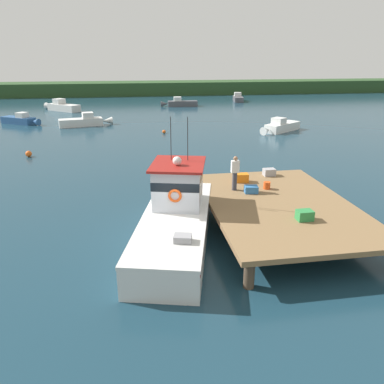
{
  "coord_description": "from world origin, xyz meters",
  "views": [
    {
      "loc": [
        -1.25,
        -13.99,
        7.1
      ],
      "look_at": [
        1.2,
        1.35,
        1.4
      ],
      "focal_mm": 34.68,
      "sensor_mm": 36.0,
      "label": 1
    }
  ],
  "objects_px": {
    "crate_single_by_cleat": "(269,172)",
    "moored_boat_mid_harbor": "(238,98)",
    "deckhand_by_the_boat": "(235,172)",
    "crate_stack_mid_dock": "(242,178)",
    "moored_boat_off_the_point": "(280,127)",
    "main_fishing_boat": "(177,214)",
    "moored_boat_outer_mooring": "(62,107)",
    "moored_boat_far_right": "(85,121)",
    "moored_boat_far_left": "(180,103)",
    "crate_single_far": "(251,189)",
    "bait_bucket": "(267,185)",
    "crate_stack_near_edge": "(305,215)",
    "mooring_buoy_channel_marker": "(164,132)",
    "moored_boat_near_channel": "(21,120)",
    "mooring_buoy_outer": "(29,154)"
  },
  "relations": [
    {
      "from": "crate_single_by_cleat",
      "to": "moored_boat_mid_harbor",
      "type": "distance_m",
      "value": 45.45
    },
    {
      "from": "crate_single_by_cleat",
      "to": "deckhand_by_the_boat",
      "type": "bearing_deg",
      "value": -141.95
    },
    {
      "from": "crate_stack_mid_dock",
      "to": "deckhand_by_the_boat",
      "type": "bearing_deg",
      "value": -122.07
    },
    {
      "from": "moored_boat_off_the_point",
      "to": "crate_single_by_cleat",
      "type": "bearing_deg",
      "value": -113.66
    },
    {
      "from": "main_fishing_boat",
      "to": "moored_boat_outer_mooring",
      "type": "relative_size",
      "value": 1.8
    },
    {
      "from": "moored_boat_far_right",
      "to": "moored_boat_far_left",
      "type": "bearing_deg",
      "value": 50.42
    },
    {
      "from": "main_fishing_boat",
      "to": "moored_boat_outer_mooring",
      "type": "xyz_separation_m",
      "value": [
        -11.16,
        40.39,
        -0.46
      ]
    },
    {
      "from": "crate_single_by_cleat",
      "to": "moored_boat_off_the_point",
      "type": "height_order",
      "value": "crate_single_by_cleat"
    },
    {
      "from": "crate_single_far",
      "to": "deckhand_by_the_boat",
      "type": "distance_m",
      "value": 1.08
    },
    {
      "from": "bait_bucket",
      "to": "moored_boat_far_left",
      "type": "bearing_deg",
      "value": 88.44
    },
    {
      "from": "main_fishing_boat",
      "to": "crate_stack_near_edge",
      "type": "distance_m",
      "value": 5.05
    },
    {
      "from": "mooring_buoy_channel_marker",
      "to": "moored_boat_far_left",
      "type": "bearing_deg",
      "value": 78.31
    },
    {
      "from": "moored_boat_far_left",
      "to": "moored_boat_mid_harbor",
      "type": "distance_m",
      "value": 11.82
    },
    {
      "from": "moored_boat_near_channel",
      "to": "mooring_buoy_channel_marker",
      "type": "bearing_deg",
      "value": -27.49
    },
    {
      "from": "main_fishing_boat",
      "to": "bait_bucket",
      "type": "xyz_separation_m",
      "value": [
        4.51,
        1.87,
        0.36
      ]
    },
    {
      "from": "moored_boat_off_the_point",
      "to": "crate_stack_near_edge",
      "type": "bearing_deg",
      "value": -109.77
    },
    {
      "from": "crate_single_far",
      "to": "mooring_buoy_outer",
      "type": "height_order",
      "value": "crate_single_far"
    },
    {
      "from": "crate_stack_near_edge",
      "to": "mooring_buoy_channel_marker",
      "type": "relative_size",
      "value": 1.74
    },
    {
      "from": "main_fishing_boat",
      "to": "moored_boat_near_channel",
      "type": "distance_m",
      "value": 33.16
    },
    {
      "from": "crate_single_far",
      "to": "mooring_buoy_outer",
      "type": "distance_m",
      "value": 18.64
    },
    {
      "from": "crate_single_by_cleat",
      "to": "moored_boat_far_left",
      "type": "relative_size",
      "value": 0.11
    },
    {
      "from": "crate_stack_mid_dock",
      "to": "mooring_buoy_outer",
      "type": "height_order",
      "value": "crate_stack_mid_dock"
    },
    {
      "from": "moored_boat_mid_harbor",
      "to": "mooring_buoy_outer",
      "type": "distance_m",
      "value": 41.92
    },
    {
      "from": "moored_boat_far_right",
      "to": "mooring_buoy_outer",
      "type": "bearing_deg",
      "value": -101.9
    },
    {
      "from": "crate_single_far",
      "to": "moored_boat_off_the_point",
      "type": "xyz_separation_m",
      "value": [
        9.37,
        19.79,
        -0.88
      ]
    },
    {
      "from": "bait_bucket",
      "to": "deckhand_by_the_boat",
      "type": "bearing_deg",
      "value": 176.69
    },
    {
      "from": "crate_stack_mid_dock",
      "to": "crate_single_by_cleat",
      "type": "bearing_deg",
      "value": 24.37
    },
    {
      "from": "crate_single_far",
      "to": "bait_bucket",
      "type": "bearing_deg",
      "value": 23.78
    },
    {
      "from": "moored_boat_far_left",
      "to": "moored_boat_off_the_point",
      "type": "distance_m",
      "value": 22.52
    },
    {
      "from": "crate_stack_near_edge",
      "to": "bait_bucket",
      "type": "height_order",
      "value": "crate_stack_near_edge"
    },
    {
      "from": "moored_boat_mid_harbor",
      "to": "moored_boat_near_channel",
      "type": "distance_m",
      "value": 34.96
    },
    {
      "from": "deckhand_by_the_boat",
      "to": "moored_boat_near_channel",
      "type": "bearing_deg",
      "value": 120.95
    },
    {
      "from": "moored_boat_far_right",
      "to": "crate_single_far",
      "type": "bearing_deg",
      "value": -68.45
    },
    {
      "from": "crate_single_far",
      "to": "moored_boat_off_the_point",
      "type": "bearing_deg",
      "value": 64.66
    },
    {
      "from": "deckhand_by_the_boat",
      "to": "moored_boat_far_left",
      "type": "distance_m",
      "value": 40.7
    },
    {
      "from": "deckhand_by_the_boat",
      "to": "moored_boat_outer_mooring",
      "type": "bearing_deg",
      "value": 110.16
    },
    {
      "from": "bait_bucket",
      "to": "mooring_buoy_outer",
      "type": "bearing_deg",
      "value": 137.27
    },
    {
      "from": "crate_stack_near_edge",
      "to": "moored_boat_outer_mooring",
      "type": "relative_size",
      "value": 0.11
    },
    {
      "from": "crate_single_far",
      "to": "mooring_buoy_channel_marker",
      "type": "height_order",
      "value": "crate_single_far"
    },
    {
      "from": "deckhand_by_the_boat",
      "to": "mooring_buoy_channel_marker",
      "type": "height_order",
      "value": "deckhand_by_the_boat"
    },
    {
      "from": "crate_single_far",
      "to": "moored_boat_outer_mooring",
      "type": "relative_size",
      "value": 0.11
    },
    {
      "from": "crate_single_far",
      "to": "bait_bucket",
      "type": "xyz_separation_m",
      "value": [
        0.9,
        0.39,
        0.01
      ]
    },
    {
      "from": "moored_boat_outer_mooring",
      "to": "crate_single_by_cleat",
      "type": "bearing_deg",
      "value": -65.69
    },
    {
      "from": "main_fishing_boat",
      "to": "moored_boat_off_the_point",
      "type": "relative_size",
      "value": 1.94
    },
    {
      "from": "moored_boat_outer_mooring",
      "to": "moored_boat_far_left",
      "type": "bearing_deg",
      "value": 7.34
    },
    {
      "from": "moored_boat_far_left",
      "to": "moored_boat_off_the_point",
      "type": "xyz_separation_m",
      "value": [
        7.37,
        -21.28,
        0.0
      ]
    },
    {
      "from": "main_fishing_boat",
      "to": "mooring_buoy_channel_marker",
      "type": "relative_size",
      "value": 28.85
    },
    {
      "from": "deckhand_by_the_boat",
      "to": "moored_boat_mid_harbor",
      "type": "height_order",
      "value": "deckhand_by_the_boat"
    },
    {
      "from": "main_fishing_boat",
      "to": "crate_stack_mid_dock",
      "type": "bearing_deg",
      "value": 40.05
    },
    {
      "from": "crate_stack_mid_dock",
      "to": "mooring_buoy_outer",
      "type": "xyz_separation_m",
      "value": [
        -13.07,
        11.68,
        -1.18
      ]
    }
  ]
}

